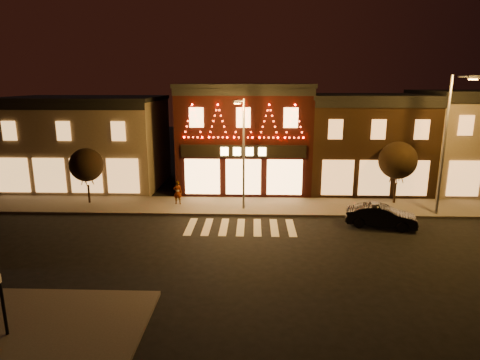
{
  "coord_description": "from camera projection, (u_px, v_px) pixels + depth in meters",
  "views": [
    {
      "loc": [
        0.74,
        -18.88,
        8.42
      ],
      "look_at": [
        -0.04,
        4.0,
        2.9
      ],
      "focal_mm": 30.39,
      "sensor_mm": 36.0,
      "label": 1
    }
  ],
  "objects": [
    {
      "name": "streetlamp_right",
      "position": [
        448.0,
        135.0,
        24.85
      ],
      "size": [
        0.76,
        2.0,
        8.71
      ],
      "rotation": [
        0.0,
        0.0,
        -0.21
      ],
      "color": "#59595E",
      "rests_on": "sidewalk_far"
    },
    {
      "name": "pedestrian",
      "position": [
        178.0,
        192.0,
        28.16
      ],
      "size": [
        0.63,
        0.43,
        1.65
      ],
      "primitive_type": "imported",
      "rotation": [
        0.0,
        0.0,
        3.08
      ],
      "color": "gray",
      "rests_on": "sidewalk_far"
    },
    {
      "name": "tree_right",
      "position": [
        398.0,
        160.0,
        27.97
      ],
      "size": [
        2.59,
        2.59,
        4.33
      ],
      "rotation": [
        0.0,
        0.0,
        -0.23
      ],
      "color": "black",
      "rests_on": "sidewalk_far"
    },
    {
      "name": "dark_sedan",
      "position": [
        381.0,
        216.0,
        24.16
      ],
      "size": [
        4.29,
        2.38,
        1.34
      ],
      "primitive_type": "imported",
      "rotation": [
        0.0,
        0.0,
        1.32
      ],
      "color": "black",
      "rests_on": "ground"
    },
    {
      "name": "building_right_a",
      "position": [
        362.0,
        142.0,
        32.73
      ],
      "size": [
        9.2,
        8.28,
        7.5
      ],
      "color": "#301E11",
      "rests_on": "ground"
    },
    {
      "name": "sidewalk_far",
      "position": [
        271.0,
        206.0,
        28.03
      ],
      "size": [
        44.0,
        4.0,
        0.15
      ],
      "primitive_type": "cube",
      "color": "#47423D",
      "rests_on": "ground"
    },
    {
      "name": "sidewalk_near",
      "position": [
        30.0,
        345.0,
        13.25
      ],
      "size": [
        7.0,
        7.0,
        0.15
      ],
      "primitive_type": "cube",
      "color": "#47423D",
      "rests_on": "ground"
    },
    {
      "name": "building_left",
      "position": [
        87.0,
        141.0,
        33.5
      ],
      "size": [
        12.2,
        8.28,
        7.3
      ],
      "color": "#6E604E",
      "rests_on": "ground"
    },
    {
      "name": "building_pulp",
      "position": [
        245.0,
        136.0,
        32.94
      ],
      "size": [
        10.2,
        8.34,
        8.3
      ],
      "color": "black",
      "rests_on": "ground"
    },
    {
      "name": "tree_left",
      "position": [
        86.0,
        165.0,
        28.08
      ],
      "size": [
        2.31,
        2.31,
        3.86
      ],
      "rotation": [
        0.0,
        0.0,
        0.17
      ],
      "color": "black",
      "rests_on": "sidewalk_far"
    },
    {
      "name": "ground",
      "position": [
        238.0,
        255.0,
        20.34
      ],
      "size": [
        120.0,
        120.0,
        0.0
      ],
      "primitive_type": "plane",
      "color": "black",
      "rests_on": "ground"
    },
    {
      "name": "building_right_b",
      "position": [
        476.0,
        140.0,
        32.4
      ],
      "size": [
        9.2,
        8.28,
        7.8
      ],
      "color": "#6E604E",
      "rests_on": "ground"
    },
    {
      "name": "streetlamp_mid",
      "position": [
        243.0,
        146.0,
        26.18
      ],
      "size": [
        0.7,
        1.66,
        7.26
      ],
      "rotation": [
        0.0,
        0.0,
        0.26
      ],
      "color": "#59595E",
      "rests_on": "sidewalk_far"
    }
  ]
}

